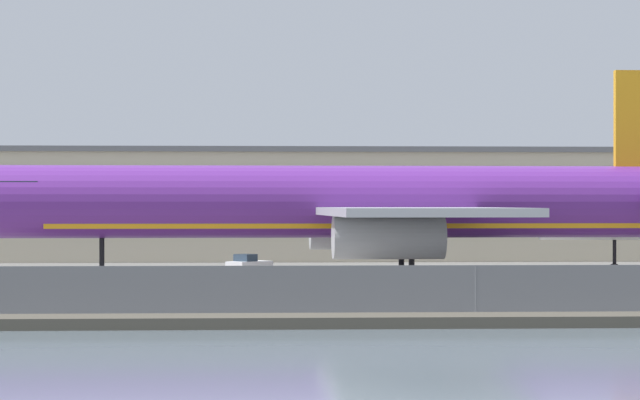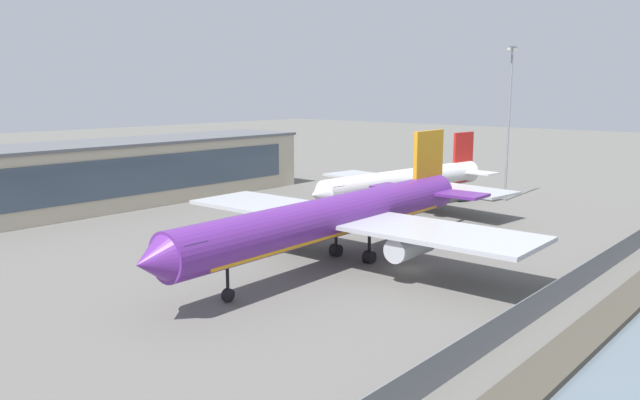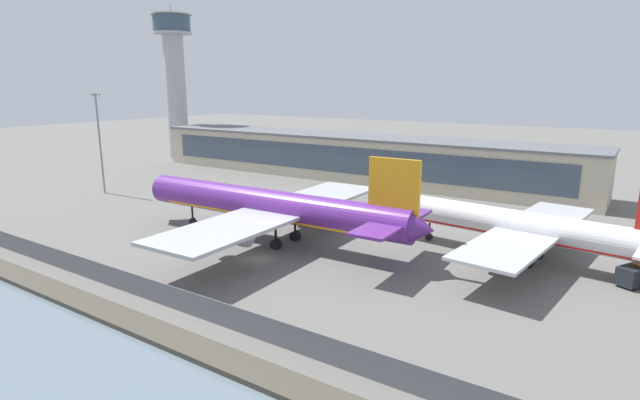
% 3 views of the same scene
% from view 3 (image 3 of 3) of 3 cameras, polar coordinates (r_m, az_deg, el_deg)
% --- Properties ---
extents(ground_plane, '(500.00, 500.00, 0.00)m').
position_cam_3_polar(ground_plane, '(66.00, -7.28, -6.72)').
color(ground_plane, '#66635E').
extents(shoreline_seawall, '(320.00, 3.00, 0.50)m').
position_cam_3_polar(shoreline_seawall, '(53.37, -22.12, -12.23)').
color(shoreline_seawall, '#474238').
rests_on(shoreline_seawall, ground).
extents(perimeter_fence, '(280.00, 0.10, 2.45)m').
position_cam_3_polar(perimeter_fence, '(55.34, -18.33, -9.90)').
color(perimeter_fence, slate).
rests_on(perimeter_fence, ground).
extents(cargo_jet_purple, '(49.67, 42.72, 13.70)m').
position_cam_3_polar(cargo_jet_purple, '(71.48, -5.49, -0.76)').
color(cargo_jet_purple, '#602889').
rests_on(cargo_jet_purple, ground).
extents(passenger_jet_white_red, '(39.83, 34.41, 11.65)m').
position_cam_3_polar(passenger_jet_white_red, '(69.04, 22.01, -2.84)').
color(passenger_jet_white_red, white).
rests_on(passenger_jet_white_red, ground).
extents(baggage_tug, '(3.35, 3.44, 1.80)m').
position_cam_3_polar(baggage_tug, '(86.53, -3.91, -1.33)').
color(baggage_tug, white).
rests_on(baggage_tug, ground).
extents(ops_van, '(4.30, 5.58, 2.48)m').
position_cam_3_polar(ops_van, '(67.32, 32.45, -7.17)').
color(ops_van, '#1E2328').
rests_on(ops_van, ground).
extents(control_tower, '(12.18, 12.18, 45.33)m').
position_cam_3_polar(control_tower, '(162.62, -16.27, 13.80)').
color(control_tower, '#ADADB2').
rests_on(control_tower, ground).
extents(terminal_building, '(111.83, 15.37, 10.47)m').
position_cam_3_polar(terminal_building, '(122.11, 3.45, 4.99)').
color(terminal_building, '#BCB299').
rests_on(terminal_building, ground).
extents(apron_light_mast_apron_east, '(3.20, 0.40, 20.61)m').
position_cam_3_polar(apron_light_mast_apron_east, '(112.76, -23.89, 6.50)').
color(apron_light_mast_apron_east, gray).
rests_on(apron_light_mast_apron_east, ground).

